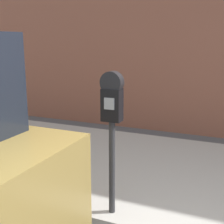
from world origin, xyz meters
TOP-DOWN VIEW (x-y plane):
  - sidewalk at (0.00, 2.20)m, footprint 24.00×2.80m
  - parking_meter at (-0.36, 0.98)m, footprint 0.20×0.13m

SIDE VIEW (x-z plane):
  - sidewalk at x=0.00m, z-range 0.00..0.15m
  - parking_meter at x=-0.36m, z-range 0.44..1.83m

